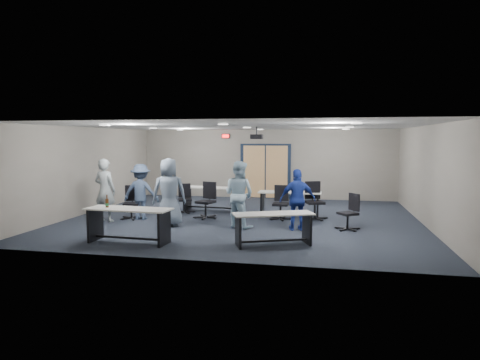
% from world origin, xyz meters
% --- Properties ---
extents(floor, '(10.00, 10.00, 0.00)m').
position_xyz_m(floor, '(0.00, 0.00, 0.00)').
color(floor, black).
rests_on(floor, ground).
extents(back_wall, '(10.00, 0.04, 2.70)m').
position_xyz_m(back_wall, '(0.00, 4.50, 1.35)').
color(back_wall, slate).
rests_on(back_wall, floor).
extents(front_wall, '(10.00, 0.04, 2.70)m').
position_xyz_m(front_wall, '(0.00, -4.50, 1.35)').
color(front_wall, slate).
rests_on(front_wall, floor).
extents(left_wall, '(0.04, 9.00, 2.70)m').
position_xyz_m(left_wall, '(-5.00, 0.00, 1.35)').
color(left_wall, slate).
rests_on(left_wall, floor).
extents(right_wall, '(0.04, 9.00, 2.70)m').
position_xyz_m(right_wall, '(5.00, 0.00, 1.35)').
color(right_wall, slate).
rests_on(right_wall, floor).
extents(ceiling, '(10.00, 9.00, 0.04)m').
position_xyz_m(ceiling, '(0.00, 0.00, 2.70)').
color(ceiling, silver).
rests_on(ceiling, back_wall).
extents(double_door, '(2.00, 0.07, 2.20)m').
position_xyz_m(double_door, '(0.00, 4.46, 1.05)').
color(double_door, black).
rests_on(double_door, back_wall).
extents(exit_sign, '(0.32, 0.07, 0.18)m').
position_xyz_m(exit_sign, '(-1.60, 4.44, 2.45)').
color(exit_sign, black).
rests_on(exit_sign, back_wall).
extents(ceiling_projector, '(0.35, 0.32, 0.37)m').
position_xyz_m(ceiling_projector, '(0.30, 0.50, 2.40)').
color(ceiling_projector, black).
rests_on(ceiling_projector, ceiling).
extents(ceiling_can_lights, '(6.24, 5.74, 0.02)m').
position_xyz_m(ceiling_can_lights, '(0.00, 0.25, 2.67)').
color(ceiling_can_lights, white).
rests_on(ceiling_can_lights, ceiling).
extents(table_front_left, '(1.96, 0.74, 1.07)m').
position_xyz_m(table_front_left, '(-1.97, -3.43, 0.54)').
color(table_front_left, '#B8B7AE').
rests_on(table_front_left, floor).
extents(table_front_right, '(1.85, 1.20, 0.71)m').
position_xyz_m(table_front_right, '(1.25, -3.01, 0.49)').
color(table_front_right, '#B8B7AE').
rests_on(table_front_right, floor).
extents(table_back_left, '(1.95, 0.79, 0.77)m').
position_xyz_m(table_back_left, '(-1.30, 1.14, 0.53)').
color(table_back_left, '#B8B7AE').
rests_on(table_back_left, floor).
extents(table_back_right, '(1.87, 0.64, 0.88)m').
position_xyz_m(table_back_right, '(1.31, 0.53, 0.52)').
color(table_back_right, '#B8B7AE').
rests_on(table_back_right, floor).
extents(chair_back_a, '(0.76, 0.76, 0.92)m').
position_xyz_m(chair_back_a, '(-1.99, 0.54, 0.46)').
color(chair_back_a, black).
rests_on(chair_back_a, floor).
extents(chair_back_b, '(0.84, 0.84, 1.07)m').
position_xyz_m(chair_back_b, '(-1.10, -0.22, 0.53)').
color(chair_back_b, black).
rests_on(chair_back_b, floor).
extents(chair_back_c, '(0.63, 0.63, 0.99)m').
position_xyz_m(chair_back_c, '(1.09, 0.01, 0.49)').
color(chair_back_c, black).
rests_on(chair_back_c, floor).
extents(chair_back_d, '(0.88, 0.88, 1.10)m').
position_xyz_m(chair_back_d, '(2.06, 0.22, 0.55)').
color(chair_back_d, black).
rests_on(chair_back_d, floor).
extents(chair_loose_left, '(0.76, 0.76, 0.97)m').
position_xyz_m(chair_loose_left, '(-3.19, -0.76, 0.49)').
color(chair_loose_left, black).
rests_on(chair_loose_left, floor).
extents(chair_loose_right, '(0.83, 0.83, 0.94)m').
position_xyz_m(chair_loose_right, '(2.93, -1.06, 0.47)').
color(chair_loose_right, black).
rests_on(chair_loose_right, floor).
extents(person_gray, '(0.70, 0.51, 1.78)m').
position_xyz_m(person_gray, '(-3.74, -1.25, 0.89)').
color(person_gray, '#9DA8AB').
rests_on(person_gray, floor).
extents(person_plaid, '(1.04, 0.86, 1.83)m').
position_xyz_m(person_plaid, '(-1.74, -1.49, 0.92)').
color(person_plaid, slate).
rests_on(person_plaid, floor).
extents(person_lightblue, '(1.05, 0.95, 1.76)m').
position_xyz_m(person_lightblue, '(0.12, -1.29, 0.88)').
color(person_lightblue, '#A5C6DA').
rests_on(person_lightblue, floor).
extents(person_navy, '(0.99, 0.60, 1.58)m').
position_xyz_m(person_navy, '(1.66, -1.32, 0.79)').
color(person_navy, navy).
rests_on(person_navy, floor).
extents(person_back, '(1.08, 0.67, 1.61)m').
position_xyz_m(person_back, '(-2.90, -0.73, 0.81)').
color(person_back, '#3A4B69').
rests_on(person_back, floor).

